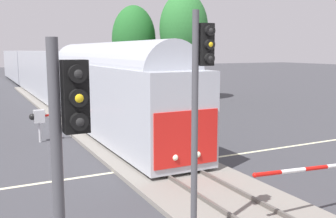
{
  "coord_description": "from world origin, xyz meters",
  "views": [
    {
      "loc": [
        -7.18,
        -14.89,
        5.02
      ],
      "look_at": [
        1.82,
        2.91,
        2.0
      ],
      "focal_mm": 41.59,
      "sensor_mm": 36.0,
      "label": 1
    }
  ],
  "objects_px": {
    "traffic_signal_median": "(200,94)",
    "elm_centre_background": "(134,39)",
    "crossing_gate_far": "(52,116)",
    "traffic_signal_near_left": "(68,163)",
    "oak_far_right": "(184,29)",
    "commuter_train": "(45,71)"
  },
  "relations": [
    {
      "from": "traffic_signal_near_left",
      "to": "traffic_signal_median",
      "type": "bearing_deg",
      "value": 35.34
    },
    {
      "from": "oak_far_right",
      "to": "traffic_signal_median",
      "type": "bearing_deg",
      "value": -118.33
    },
    {
      "from": "crossing_gate_far",
      "to": "elm_centre_background",
      "type": "distance_m",
      "value": 19.99
    },
    {
      "from": "crossing_gate_far",
      "to": "elm_centre_background",
      "type": "xyz_separation_m",
      "value": [
        11.29,
        15.8,
        4.72
      ]
    },
    {
      "from": "traffic_signal_median",
      "to": "traffic_signal_near_left",
      "type": "distance_m",
      "value": 4.65
    },
    {
      "from": "oak_far_right",
      "to": "commuter_train",
      "type": "bearing_deg",
      "value": 139.55
    },
    {
      "from": "traffic_signal_near_left",
      "to": "elm_centre_background",
      "type": "relative_size",
      "value": 0.54
    },
    {
      "from": "traffic_signal_median",
      "to": "elm_centre_background",
      "type": "height_order",
      "value": "elm_centre_background"
    },
    {
      "from": "traffic_signal_median",
      "to": "oak_far_right",
      "type": "xyz_separation_m",
      "value": [
        14.02,
        26.0,
        3.1
      ]
    },
    {
      "from": "commuter_train",
      "to": "elm_centre_background",
      "type": "height_order",
      "value": "elm_centre_background"
    },
    {
      "from": "traffic_signal_near_left",
      "to": "elm_centre_background",
      "type": "distance_m",
      "value": 35.38
    },
    {
      "from": "traffic_signal_median",
      "to": "elm_centre_background",
      "type": "distance_m",
      "value": 31.49
    },
    {
      "from": "commuter_train",
      "to": "oak_far_right",
      "type": "relative_size",
      "value": 6.29
    },
    {
      "from": "crossing_gate_far",
      "to": "oak_far_right",
      "type": "bearing_deg",
      "value": 38.75
    },
    {
      "from": "crossing_gate_far",
      "to": "traffic_signal_near_left",
      "type": "xyz_separation_m",
      "value": [
        -2.72,
        -16.58,
        2.07
      ]
    },
    {
      "from": "crossing_gate_far",
      "to": "traffic_signal_median",
      "type": "bearing_deg",
      "value": -85.66
    },
    {
      "from": "traffic_signal_median",
      "to": "commuter_train",
      "type": "bearing_deg",
      "value": 86.34
    },
    {
      "from": "crossing_gate_far",
      "to": "elm_centre_background",
      "type": "height_order",
      "value": "elm_centre_background"
    },
    {
      "from": "crossing_gate_far",
      "to": "oak_far_right",
      "type": "height_order",
      "value": "oak_far_right"
    },
    {
      "from": "commuter_train",
      "to": "traffic_signal_near_left",
      "type": "relative_size",
      "value": 12.88
    },
    {
      "from": "traffic_signal_median",
      "to": "elm_centre_background",
      "type": "bearing_deg",
      "value": 70.98
    },
    {
      "from": "oak_far_right",
      "to": "traffic_signal_near_left",
      "type": "bearing_deg",
      "value": -121.81
    }
  ]
}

